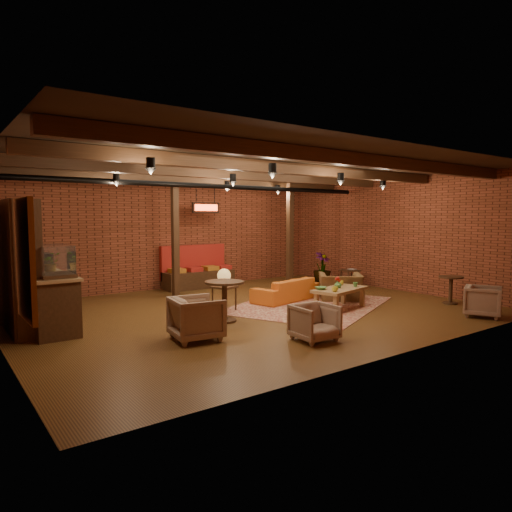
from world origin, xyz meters
TOP-DOWN VIEW (x-y plane):
  - floor at (0.00, 0.00)m, footprint 10.00×10.00m
  - ceiling at (0.00, 0.00)m, footprint 10.00×8.00m
  - wall_back at (0.00, 4.00)m, footprint 10.00×0.02m
  - wall_front at (0.00, -4.00)m, footprint 10.00×0.02m
  - wall_right at (5.00, 0.00)m, footprint 0.02×8.00m
  - ceiling_beams at (0.00, 0.00)m, footprint 9.80×6.40m
  - ceiling_pipe at (0.00, 1.60)m, footprint 9.60×0.12m
  - post_left at (-0.60, 2.60)m, footprint 0.16×0.16m
  - post_right at (2.80, 2.00)m, footprint 0.16×0.16m
  - service_counter at (-4.10, 1.00)m, footprint 0.80×2.50m
  - plant_counter at (-4.00, 1.20)m, footprint 0.35×0.39m
  - shelving_hutch at (-4.50, 1.10)m, footprint 0.52×2.00m
  - chalkboard_menu at (-4.93, -2.30)m, footprint 0.08×0.96m
  - banquette at (0.60, 3.55)m, footprint 2.10×0.70m
  - service_sign at (0.60, 3.10)m, footprint 0.86×0.06m
  - ceiling_spotlights at (0.00, 0.00)m, footprint 6.40×4.40m
  - rug at (1.43, -0.34)m, footprint 4.76×4.31m
  - sofa at (1.35, 0.44)m, footprint 2.02×1.14m
  - coffee_table at (1.66, -1.08)m, footprint 1.52×0.99m
  - side_table_lamp at (-0.55, 0.30)m, footprint 0.58×0.58m
  - round_table_left at (-1.10, -0.58)m, footprint 0.79×0.79m
  - armchair_a at (-2.20, -1.44)m, footprint 0.85×0.90m
  - armchair_b at (-0.61, -2.68)m, footprint 0.71×0.67m
  - armchair_right at (2.52, -0.30)m, footprint 1.22×1.17m
  - side_table_book at (4.30, 1.00)m, footprint 0.56×0.56m
  - round_table_right at (4.31, -2.21)m, footprint 0.57×0.57m
  - armchair_far at (3.54, -3.40)m, footprint 0.91×0.89m
  - plant_tall at (4.14, 2.01)m, footprint 1.98×1.98m

SIDE VIEW (x-z plane):
  - floor at x=0.00m, z-range 0.00..0.00m
  - rug at x=1.43m, z-range 0.00..0.01m
  - sofa at x=1.35m, z-range 0.00..0.56m
  - armchair_b at x=-0.61m, z-range 0.00..0.69m
  - armchair_far at x=3.54m, z-range 0.00..0.72m
  - armchair_a at x=-2.20m, z-range 0.00..0.82m
  - coffee_table at x=1.66m, z-range 0.06..0.79m
  - round_table_right at x=4.31m, z-range 0.11..0.78m
  - armchair_right at x=2.52m, z-range 0.00..0.90m
  - side_table_book at x=4.30m, z-range 0.21..0.75m
  - banquette at x=0.60m, z-range 0.00..1.00m
  - round_table_left at x=-1.10m, z-range 0.15..0.96m
  - side_table_lamp at x=-0.55m, z-range 0.25..1.20m
  - service_counter at x=-4.10m, z-range 0.00..1.60m
  - shelving_hutch at x=-4.50m, z-range 0.00..2.40m
  - plant_counter at x=-4.00m, z-range 1.07..1.37m
  - plant_tall at x=4.14m, z-range 0.00..2.95m
  - wall_back at x=0.00m, z-range 0.00..3.20m
  - wall_front at x=0.00m, z-range 0.00..3.20m
  - wall_right at x=5.00m, z-range 0.00..3.20m
  - post_left at x=-0.60m, z-range 0.00..3.20m
  - post_right at x=2.80m, z-range 0.00..3.20m
  - chalkboard_menu at x=-4.93m, z-range 0.87..2.33m
  - service_sign at x=0.60m, z-range 2.20..2.50m
  - ceiling_pipe at x=0.00m, z-range 2.79..2.91m
  - ceiling_spotlights at x=0.00m, z-range 2.72..3.00m
  - ceiling_beams at x=0.00m, z-range 2.97..3.19m
  - ceiling at x=0.00m, z-range 3.19..3.21m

